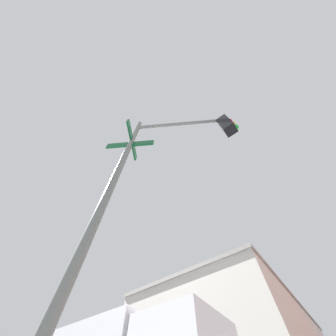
{
  "coord_description": "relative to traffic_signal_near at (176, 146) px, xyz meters",
  "views": [
    {
      "loc": [
        -5.18,
        -7.94,
        1.08
      ],
      "look_at": [
        -6.69,
        -5.98,
        5.13
      ],
      "focal_mm": 18.73,
      "sensor_mm": 36.0,
      "label": 1
    }
  ],
  "objects": [
    {
      "name": "traffic_signal_near",
      "position": [
        0.0,
        0.0,
        0.0
      ],
      "size": [
        2.73,
        1.9,
        6.45
      ],
      "color": "slate",
      "rests_on": "ground_plane"
    }
  ]
}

